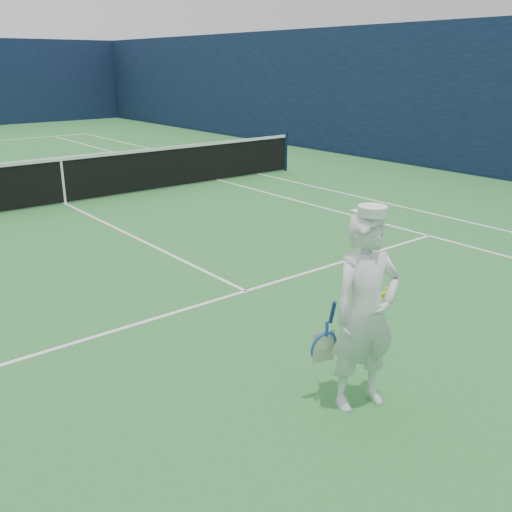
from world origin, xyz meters
The scene contains 5 objects.
ground centered at (0.00, 0.00, 0.00)m, with size 80.00×80.00×0.00m, color #2C7533.
court_markings centered at (0.00, 0.00, 0.00)m, with size 11.03×23.83×0.01m.
windscreen_fence centered at (0.00, 0.00, 2.00)m, with size 20.12×36.12×4.00m.
tennis_net centered at (0.00, 0.00, 0.55)m, with size 12.88×0.09×1.07m.
tennis_player centered at (-0.81, -9.13, 0.89)m, with size 0.74×0.64×1.83m.
Camera 1 is at (-4.34, -12.02, 2.93)m, focal length 40.00 mm.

